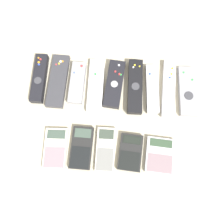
% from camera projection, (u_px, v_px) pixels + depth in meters
% --- Properties ---
extents(ground_plane, '(3.00, 3.00, 0.00)m').
position_uv_depth(ground_plane, '(111.00, 123.00, 0.74)').
color(ground_plane, '#B2A88E').
extents(remote_0, '(0.05, 0.18, 0.03)m').
position_uv_depth(remote_0, '(40.00, 78.00, 0.77)').
color(remote_0, black).
rests_on(remote_0, ground_plane).
extents(remote_1, '(0.06, 0.20, 0.02)m').
position_uv_depth(remote_1, '(58.00, 81.00, 0.77)').
color(remote_1, '#333338').
rests_on(remote_1, ground_plane).
extents(remote_2, '(0.05, 0.15, 0.02)m').
position_uv_depth(remote_2, '(77.00, 83.00, 0.76)').
color(remote_2, gray).
rests_on(remote_2, ground_plane).
extents(remote_3, '(0.06, 0.20, 0.02)m').
position_uv_depth(remote_3, '(96.00, 85.00, 0.76)').
color(remote_3, silver).
rests_on(remote_3, ground_plane).
extents(remote_4, '(0.07, 0.17, 0.03)m').
position_uv_depth(remote_4, '(116.00, 84.00, 0.76)').
color(remote_4, black).
rests_on(remote_4, ground_plane).
extents(remote_5, '(0.06, 0.20, 0.03)m').
position_uv_depth(remote_5, '(135.00, 87.00, 0.76)').
color(remote_5, black).
rests_on(remote_5, ground_plane).
extents(remote_6, '(0.05, 0.18, 0.02)m').
position_uv_depth(remote_6, '(152.00, 89.00, 0.76)').
color(remote_6, '#B7B7BC').
rests_on(remote_6, ground_plane).
extents(remote_7, '(0.05, 0.21, 0.02)m').
position_uv_depth(remote_7, '(169.00, 89.00, 0.76)').
color(remote_7, silver).
rests_on(remote_7, ground_plane).
extents(remote_8, '(0.07, 0.18, 0.02)m').
position_uv_depth(remote_8, '(187.00, 91.00, 0.76)').
color(remote_8, gray).
rests_on(remote_8, ground_plane).
extents(calculator_0, '(0.08, 0.13, 0.01)m').
position_uv_depth(calculator_0, '(56.00, 148.00, 0.71)').
color(calculator_0, beige).
rests_on(calculator_0, ground_plane).
extents(calculator_1, '(0.07, 0.14, 0.02)m').
position_uv_depth(calculator_1, '(82.00, 148.00, 0.71)').
color(calculator_1, black).
rests_on(calculator_1, ground_plane).
extents(calculator_2, '(0.06, 0.14, 0.02)m').
position_uv_depth(calculator_2, '(106.00, 149.00, 0.71)').
color(calculator_2, beige).
rests_on(calculator_2, ground_plane).
extents(calculator_3, '(0.08, 0.12, 0.02)m').
position_uv_depth(calculator_3, '(130.00, 152.00, 0.70)').
color(calculator_3, black).
rests_on(calculator_3, ground_plane).
extents(calculator_4, '(0.09, 0.12, 0.02)m').
position_uv_depth(calculator_4, '(160.00, 155.00, 0.70)').
color(calculator_4, '#B2B2B7').
rests_on(calculator_4, ground_plane).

